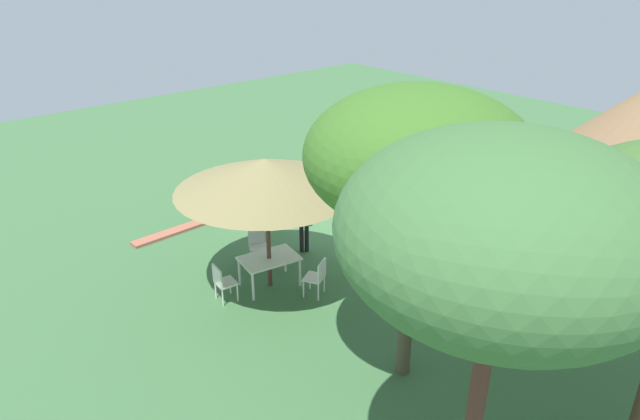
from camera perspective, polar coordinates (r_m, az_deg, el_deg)
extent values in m
plane|color=#3B673C|center=(16.43, 2.20, -1.55)|extent=(36.00, 36.00, 0.00)
cylinder|color=beige|center=(15.47, 28.68, -1.98)|extent=(5.14, 5.14, 2.22)
cylinder|color=brown|center=(13.09, -5.15, -2.91)|extent=(0.10, 0.10, 2.43)
cone|color=olive|center=(12.44, -5.42, 3.53)|extent=(4.01, 4.01, 0.72)
cube|color=silver|center=(13.32, -5.07, -4.80)|extent=(1.46, 1.10, 0.04)
cylinder|color=silver|center=(13.45, -1.99, -6.22)|extent=(0.06, 0.06, 0.70)
cylinder|color=silver|center=(13.01, -6.66, -7.58)|extent=(0.06, 0.06, 0.70)
cylinder|color=silver|center=(14.03, -3.49, -4.86)|extent=(0.06, 0.06, 0.70)
cylinder|color=silver|center=(13.60, -8.00, -6.11)|extent=(0.06, 0.06, 0.70)
cube|color=white|center=(13.06, -0.61, -6.72)|extent=(0.58, 0.58, 0.04)
cube|color=white|center=(12.89, 0.18, -6.03)|extent=(0.41, 0.24, 0.45)
cylinder|color=white|center=(13.09, -1.65, -7.82)|extent=(0.04, 0.04, 0.45)
cylinder|color=white|center=(13.39, -1.02, -7.00)|extent=(0.04, 0.04, 0.45)
cylinder|color=white|center=(12.98, -0.17, -8.13)|extent=(0.04, 0.04, 0.45)
cylinder|color=white|center=(13.27, 0.43, -7.30)|extent=(0.04, 0.04, 0.45)
cube|color=silver|center=(14.41, -6.09, -3.67)|extent=(0.57, 0.56, 0.04)
cube|color=silver|center=(14.47, -6.29, -2.54)|extent=(0.42, 0.21, 0.45)
cylinder|color=silver|center=(14.39, -5.15, -4.67)|extent=(0.04, 0.04, 0.45)
cylinder|color=silver|center=(14.33, -6.63, -4.89)|extent=(0.04, 0.04, 0.45)
cylinder|color=silver|center=(14.70, -5.48, -4.02)|extent=(0.04, 0.04, 0.45)
cylinder|color=silver|center=(14.64, -6.93, -4.23)|extent=(0.04, 0.04, 0.45)
cube|color=silver|center=(13.05, -9.33, -7.12)|extent=(0.48, 0.49, 0.04)
cube|color=silver|center=(12.87, -10.17, -6.50)|extent=(0.10, 0.44, 0.45)
cylinder|color=silver|center=(13.38, -8.91, -7.37)|extent=(0.04, 0.04, 0.45)
cylinder|color=silver|center=(13.08, -8.19, -8.12)|extent=(0.04, 0.04, 0.45)
cylinder|color=silver|center=(13.26, -10.32, -7.79)|extent=(0.04, 0.04, 0.45)
cylinder|color=silver|center=(12.96, -9.63, -8.56)|extent=(0.04, 0.04, 0.45)
cylinder|color=black|center=(14.89, -1.85, -2.82)|extent=(0.11, 0.11, 0.77)
cylinder|color=black|center=(14.90, -1.32, -2.79)|extent=(0.11, 0.11, 0.77)
cube|color=#409568|center=(14.60, -1.62, -0.51)|extent=(0.45, 0.40, 0.55)
cylinder|color=#D1AB96|center=(14.58, -2.55, -0.50)|extent=(0.08, 0.08, 0.51)
cylinder|color=#D1AB96|center=(14.62, -0.68, -0.41)|extent=(0.08, 0.08, 0.51)
sphere|color=#D1AB96|center=(14.44, -1.63, 0.91)|extent=(0.21, 0.21, 0.21)
cylinder|color=black|center=(19.20, 7.54, 3.64)|extent=(0.13, 0.13, 0.87)
cylinder|color=black|center=(19.29, 7.18, 3.76)|extent=(0.13, 0.13, 0.87)
cube|color=blue|center=(18.99, 7.48, 5.80)|extent=(0.24, 0.48, 0.62)
cylinder|color=#9A6C51|center=(18.83, 8.11, 5.66)|extent=(0.09, 0.09, 0.58)
cylinder|color=#9A6C51|center=(19.14, 6.85, 6.05)|extent=(0.09, 0.09, 0.58)
sphere|color=#9A6C51|center=(18.85, 7.55, 7.09)|extent=(0.24, 0.24, 0.24)
cube|color=#3976BE|center=(16.42, 6.25, -0.87)|extent=(0.71, 0.70, 0.03)
cube|color=white|center=(16.56, 6.59, 0.22)|extent=(0.70, 0.69, 0.34)
cube|color=silver|center=(16.44, 7.15, -1.30)|extent=(0.57, 0.28, 0.22)
cube|color=silver|center=(16.58, 5.44, -0.97)|extent=(0.57, 0.28, 0.22)
cylinder|color=silver|center=(16.66, -5.69, 2.61)|extent=(1.58, 1.09, 0.66)
cylinder|color=black|center=(16.88, -5.14, 2.93)|extent=(0.30, 0.66, 0.67)
cylinder|color=black|center=(16.47, -6.20, 2.31)|extent=(0.30, 0.66, 0.67)
cylinder|color=silver|center=(16.06, -7.18, 2.36)|extent=(0.61, 0.46, 0.50)
cube|color=silver|center=(15.79, -7.80, 2.56)|extent=(0.44, 0.30, 0.20)
cube|color=black|center=(15.67, -8.19, 2.24)|extent=(0.15, 0.15, 0.12)
cube|color=black|center=(15.99, -7.22, 3.02)|extent=(0.36, 0.16, 0.28)
cylinder|color=silver|center=(16.41, -6.17, -0.20)|extent=(0.11, 0.11, 0.79)
cylinder|color=black|center=(16.57, -6.11, -1.34)|extent=(0.13, 0.13, 0.06)
cylinder|color=silver|center=(16.61, -7.18, 0.06)|extent=(0.11, 0.11, 0.79)
cylinder|color=black|center=(16.76, -7.12, -1.07)|extent=(0.13, 0.13, 0.06)
cylinder|color=silver|center=(17.23, -4.08, 1.13)|extent=(0.11, 0.11, 0.79)
cylinder|color=black|center=(17.38, -4.04, 0.03)|extent=(0.13, 0.13, 0.06)
cylinder|color=silver|center=(17.42, -5.07, 1.36)|extent=(0.11, 0.11, 0.79)
cylinder|color=black|center=(17.56, -5.03, 0.27)|extent=(0.13, 0.13, 0.06)
cylinder|color=black|center=(17.29, -4.23, 3.14)|extent=(0.24, 0.12, 0.53)
cylinder|color=silver|center=(17.81, 2.23, 4.32)|extent=(1.12, 1.66, 0.67)
cylinder|color=black|center=(18.07, 1.83, 4.63)|extent=(0.67, 0.30, 0.68)
cylinder|color=black|center=(17.58, 2.60, 4.03)|extent=(0.67, 0.30, 0.68)
cylinder|color=silver|center=(17.11, 3.30, 4.06)|extent=(0.46, 0.61, 0.51)
cube|color=silver|center=(16.81, 3.73, 4.26)|extent=(0.30, 0.44, 0.20)
cube|color=black|center=(16.67, 4.00, 3.96)|extent=(0.15, 0.15, 0.12)
cube|color=black|center=(17.04, 3.32, 4.69)|extent=(0.16, 0.36, 0.28)
cylinder|color=silver|center=(17.64, 3.52, 1.78)|extent=(0.11, 0.11, 0.82)
cylinder|color=black|center=(17.79, 3.49, 0.66)|extent=(0.13, 0.13, 0.06)
cylinder|color=silver|center=(17.50, 2.44, 1.60)|extent=(0.11, 0.11, 0.82)
cylinder|color=black|center=(17.65, 2.41, 0.47)|extent=(0.13, 0.13, 0.06)
cylinder|color=silver|center=(18.61, 1.97, 3.06)|extent=(0.11, 0.11, 0.82)
cylinder|color=black|center=(18.75, 1.96, 1.98)|extent=(0.13, 0.13, 0.06)
cylinder|color=silver|center=(18.47, 0.93, 2.90)|extent=(0.11, 0.11, 0.82)
cylinder|color=black|center=(18.61, 0.92, 1.81)|extent=(0.13, 0.13, 0.06)
cylinder|color=black|center=(18.54, 1.18, 4.83)|extent=(0.12, 0.24, 0.53)
cylinder|color=silver|center=(14.57, 11.59, -1.24)|extent=(1.72, 1.35, 0.64)
cylinder|color=black|center=(14.45, 10.41, -1.36)|extent=(0.39, 0.61, 0.65)
cylinder|color=black|center=(14.68, 12.64, -1.13)|extent=(0.39, 0.61, 0.65)
cylinder|color=silver|center=(14.82, 14.52, -0.32)|extent=(0.61, 0.51, 0.49)
cube|color=silver|center=(14.88, 15.56, 0.34)|extent=(0.44, 0.35, 0.20)
cube|color=black|center=(14.97, 16.16, 0.29)|extent=(0.16, 0.16, 0.12)
cube|color=black|center=(14.74, 14.60, 0.39)|extent=(0.34, 0.21, 0.28)
cylinder|color=silver|center=(15.23, 13.27, -2.86)|extent=(0.11, 0.11, 0.77)
cylinder|color=black|center=(15.39, 13.14, -4.04)|extent=(0.13, 0.13, 0.06)
cylinder|color=silver|center=(14.95, 13.81, -3.46)|extent=(0.11, 0.11, 0.77)
cylinder|color=black|center=(15.12, 13.68, -4.65)|extent=(0.13, 0.13, 0.06)
cylinder|color=silver|center=(14.78, 8.94, -3.35)|extent=(0.11, 0.11, 0.77)
cylinder|color=black|center=(14.95, 8.85, -4.56)|extent=(0.13, 0.13, 0.06)
cylinder|color=silver|center=(14.49, 9.41, -3.99)|extent=(0.11, 0.11, 0.77)
cylinder|color=black|center=(14.66, 9.32, -5.21)|extent=(0.13, 0.13, 0.06)
cylinder|color=black|center=(14.31, 8.40, -1.92)|extent=(0.23, 0.16, 0.53)
ellipsoid|color=#3D6A37|center=(6.39, 17.64, -1.94)|extent=(3.62, 3.62, 2.17)
cylinder|color=#49402D|center=(10.33, 8.70, -8.59)|extent=(0.26, 0.26, 3.27)
ellipsoid|color=#3A6B23|center=(9.17, 9.75, 5.35)|extent=(3.66, 3.66, 2.20)
cube|color=#A65C47|center=(16.58, -13.77, -1.89)|extent=(2.81, 0.43, 0.08)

